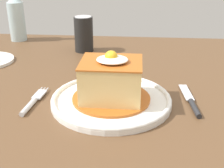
% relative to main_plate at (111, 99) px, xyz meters
% --- Properties ---
extents(dining_table, '(1.45, 0.99, 0.76)m').
position_rel_main_plate_xyz_m(dining_table, '(0.08, 0.11, -0.10)').
color(dining_table, brown).
rests_on(dining_table, ground_plane).
extents(main_plate, '(0.28, 0.28, 0.02)m').
position_rel_main_plate_xyz_m(main_plate, '(0.00, 0.00, 0.00)').
color(main_plate, white).
rests_on(main_plate, dining_table).
extents(sandwich_meal, '(0.18, 0.18, 0.12)m').
position_rel_main_plate_xyz_m(sandwich_meal, '(0.00, -0.00, 0.05)').
color(sandwich_meal, '#B75B1E').
rests_on(sandwich_meal, main_plate).
extents(fork, '(0.03, 0.14, 0.01)m').
position_rel_main_plate_xyz_m(fork, '(-0.18, -0.03, -0.00)').
color(fork, silver).
rests_on(fork, dining_table).
extents(knife, '(0.03, 0.17, 0.01)m').
position_rel_main_plate_xyz_m(knife, '(0.19, 0.00, -0.00)').
color(knife, '#262628').
rests_on(knife, dining_table).
extents(soda_can, '(0.07, 0.07, 0.12)m').
position_rel_main_plate_xyz_m(soda_can, '(-0.13, 0.40, 0.05)').
color(soda_can, black).
rests_on(soda_can, dining_table).
extents(beer_bottle_clear, '(0.06, 0.06, 0.27)m').
position_rel_main_plate_xyz_m(beer_bottle_clear, '(-0.42, 0.52, 0.09)').
color(beer_bottle_clear, '#ADC6CC').
rests_on(beer_bottle_clear, dining_table).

